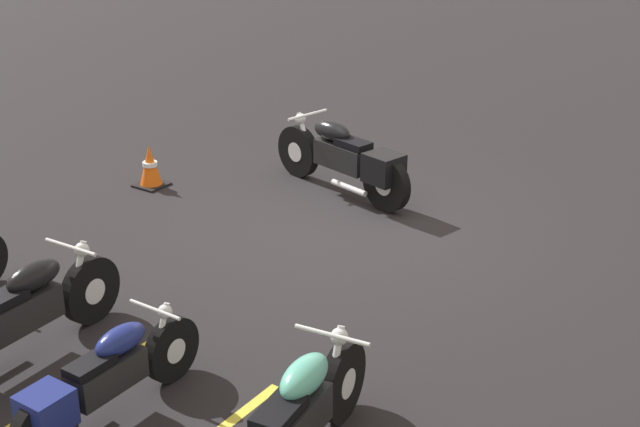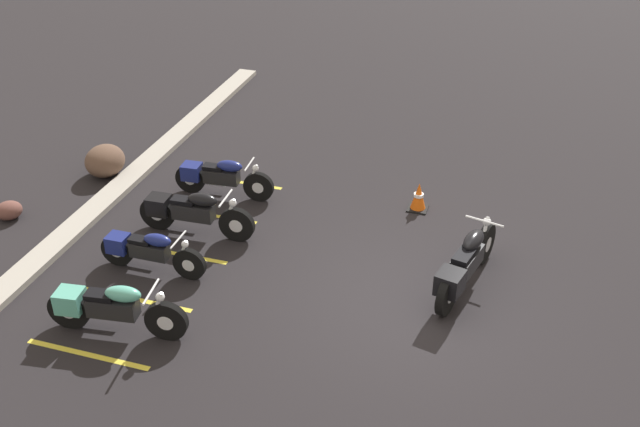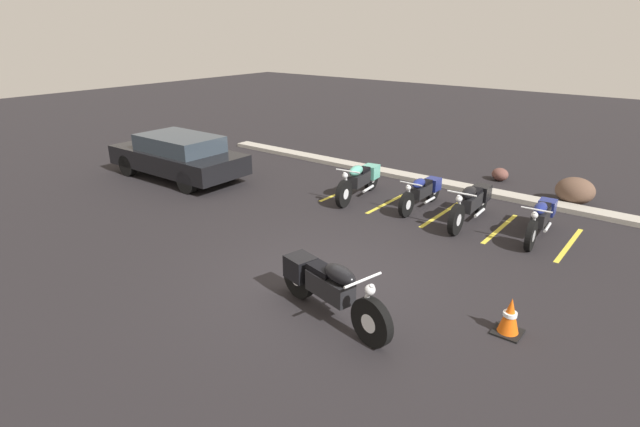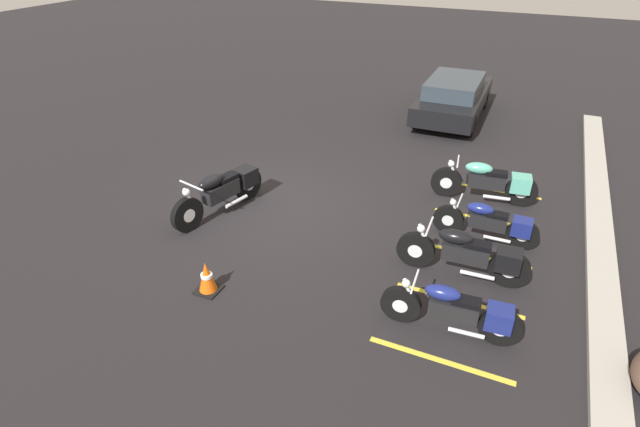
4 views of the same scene
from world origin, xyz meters
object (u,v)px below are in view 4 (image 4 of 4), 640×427
(parked_bike_2, at_px, (469,254))
(parked_bike_3, at_px, (458,311))
(motorcycle_black_featured, at_px, (223,190))
(parked_bike_0, at_px, (490,182))
(traffic_cone, at_px, (207,278))
(parked_bike_1, at_px, (491,223))
(car_black, at_px, (454,97))

(parked_bike_2, xyz_separation_m, parked_bike_3, (1.49, 0.09, -0.04))
(motorcycle_black_featured, distance_m, parked_bike_0, 5.82)
(parked_bike_0, xyz_separation_m, traffic_cone, (5.18, -3.86, -0.21))
(parked_bike_1, distance_m, traffic_cone, 5.43)
(traffic_cone, bearing_deg, parked_bike_0, 143.29)
(parked_bike_2, xyz_separation_m, traffic_cone, (2.19, -3.93, -0.21))
(parked_bike_1, height_order, parked_bike_2, parked_bike_2)
(parked_bike_1, distance_m, car_black, 7.14)
(parked_bike_3, bearing_deg, motorcycle_black_featured, -21.82)
(motorcycle_black_featured, xyz_separation_m, car_black, (-7.95, 3.27, 0.17))
(motorcycle_black_featured, relative_size, parked_bike_0, 1.05)
(parked_bike_2, height_order, parked_bike_3, parked_bike_2)
(traffic_cone, bearing_deg, parked_bike_3, 99.85)
(parked_bike_2, bearing_deg, car_black, -79.35)
(parked_bike_0, relative_size, parked_bike_1, 1.14)
(parked_bike_0, relative_size, traffic_cone, 3.92)
(motorcycle_black_featured, distance_m, car_black, 8.59)
(motorcycle_black_featured, relative_size, parked_bike_3, 1.14)
(motorcycle_black_featured, distance_m, parked_bike_3, 5.53)
(parked_bike_0, height_order, parked_bike_2, parked_bike_2)
(parked_bike_2, xyz_separation_m, car_black, (-8.15, -1.91, 0.20))
(parked_bike_3, bearing_deg, parked_bike_2, -90.56)
(parked_bike_3, relative_size, car_black, 0.49)
(motorcycle_black_featured, distance_m, parked_bike_2, 5.18)
(parked_bike_2, bearing_deg, motorcycle_black_featured, -4.79)
(parked_bike_3, bearing_deg, traffic_cone, 5.89)
(parked_bike_3, bearing_deg, parked_bike_0, -91.94)
(car_black, relative_size, traffic_cone, 7.40)
(parked_bike_0, relative_size, parked_bike_3, 1.08)
(motorcycle_black_featured, xyz_separation_m, parked_bike_1, (-1.12, 5.37, -0.09))
(parked_bike_1, xyz_separation_m, parked_bike_2, (1.33, -0.19, 0.06))
(parked_bike_0, distance_m, parked_bike_1, 1.68)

